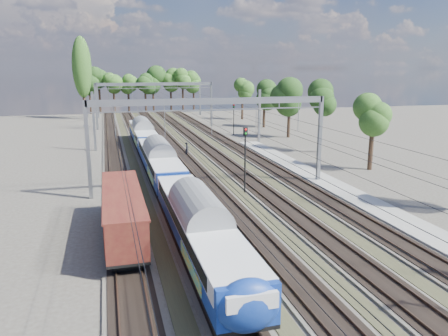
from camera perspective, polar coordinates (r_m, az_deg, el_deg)
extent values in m
cube|color=#47423A|center=(56.79, -14.05, 0.64)|extent=(3.00, 130.00, 0.15)
cube|color=black|center=(56.77, -14.06, 0.73)|extent=(2.50, 130.00, 0.06)
cube|color=#473326|center=(56.75, -14.79, 0.79)|extent=(0.08, 130.00, 0.14)
cube|color=#473326|center=(56.77, -13.34, 0.87)|extent=(0.08, 130.00, 0.14)
cube|color=#47423A|center=(57.03, -9.53, 0.90)|extent=(3.00, 130.00, 0.15)
cube|color=black|center=(57.01, -9.54, 0.99)|extent=(2.50, 130.00, 0.06)
cube|color=#473326|center=(56.93, -10.26, 1.05)|extent=(0.08, 130.00, 0.14)
cube|color=#473326|center=(57.06, -8.82, 1.13)|extent=(0.08, 130.00, 0.14)
cube|color=#47423A|center=(57.62, -5.08, 1.15)|extent=(3.00, 130.00, 0.15)
cube|color=black|center=(57.60, -5.08, 1.24)|extent=(2.50, 130.00, 0.06)
cube|color=#473326|center=(57.46, -5.79, 1.30)|extent=(0.08, 130.00, 0.14)
cube|color=#473326|center=(57.70, -4.38, 1.38)|extent=(0.08, 130.00, 0.14)
cube|color=#47423A|center=(58.55, -0.74, 1.39)|extent=(3.00, 130.00, 0.15)
cube|color=black|center=(58.53, -0.74, 1.48)|extent=(2.50, 130.00, 0.06)
cube|color=#473326|center=(58.34, -1.43, 1.54)|extent=(0.08, 130.00, 0.14)
cube|color=#473326|center=(58.69, -0.06, 1.61)|extent=(0.08, 130.00, 0.14)
cube|color=#47423A|center=(59.80, 3.44, 1.61)|extent=(3.00, 130.00, 0.15)
cube|color=black|center=(59.78, 3.44, 1.70)|extent=(2.50, 130.00, 0.06)
cube|color=#473326|center=(59.54, 2.79, 1.76)|extent=(0.08, 130.00, 0.14)
cube|color=#473326|center=(59.99, 4.10, 1.83)|extent=(0.08, 130.00, 0.14)
cube|color=#342F22|center=(56.88, -11.79, 0.72)|extent=(1.10, 130.00, 0.05)
cube|color=#342F22|center=(57.29, -7.29, 0.98)|extent=(1.10, 130.00, 0.05)
cube|color=#342F22|center=(58.05, -2.89, 1.22)|extent=(1.10, 130.00, 0.05)
cube|color=#342F22|center=(59.15, 1.37, 1.46)|extent=(1.10, 130.00, 0.05)
cube|color=gray|center=(39.27, 19.43, -5.04)|extent=(3.00, 70.00, 0.30)
cube|color=gray|center=(41.25, -17.34, 2.19)|extent=(0.35, 0.35, 9.00)
cube|color=gray|center=(46.37, 12.37, 3.60)|extent=(0.35, 0.35, 9.00)
cube|color=gray|center=(41.84, -1.64, 8.71)|extent=(23.00, 0.35, 0.60)
cube|color=gray|center=(88.89, -16.37, 7.70)|extent=(0.35, 0.35, 9.00)
cube|color=gray|center=(91.38, -1.66, 8.34)|extent=(0.35, 0.35, 9.00)
cube|color=gray|center=(89.16, -9.01, 10.78)|extent=(23.00, 0.35, 0.60)
cube|color=gray|center=(66.02, -16.64, 5.83)|extent=(0.35, 0.35, 8.50)
cube|color=gray|center=(110.84, -16.19, 8.51)|extent=(0.35, 0.35, 8.50)
cube|color=gray|center=(70.08, 4.62, 6.71)|extent=(0.35, 0.35, 8.50)
cube|color=gray|center=(113.30, -3.15, 9.08)|extent=(0.35, 0.35, 8.50)
cylinder|color=black|center=(55.93, -14.35, 6.08)|extent=(0.03, 130.00, 0.03)
cylinder|color=black|center=(55.82, -14.42, 7.20)|extent=(0.03, 130.00, 0.03)
cylinder|color=black|center=(56.17, -9.74, 6.32)|extent=(0.03, 130.00, 0.03)
cylinder|color=black|center=(56.06, -9.78, 7.44)|extent=(0.03, 130.00, 0.03)
cylinder|color=black|center=(56.77, -5.19, 6.52)|extent=(0.03, 130.00, 0.03)
cylinder|color=black|center=(56.66, -5.21, 7.63)|extent=(0.03, 130.00, 0.03)
cylinder|color=black|center=(57.71, -0.76, 6.68)|extent=(0.03, 130.00, 0.03)
cylinder|color=black|center=(57.60, -0.76, 7.76)|extent=(0.03, 130.00, 0.03)
cylinder|color=black|center=(58.98, 3.51, 6.79)|extent=(0.03, 130.00, 0.03)
cylinder|color=black|center=(58.88, 3.53, 7.85)|extent=(0.03, 130.00, 0.03)
cylinder|color=black|center=(121.15, -17.05, 8.30)|extent=(0.56, 0.56, 6.46)
sphere|color=#1F3A15|center=(120.90, -17.21, 10.74)|extent=(4.86, 4.86, 4.86)
cylinder|color=black|center=(122.41, -15.79, 8.43)|extent=(0.56, 0.56, 6.49)
sphere|color=#1F3A15|center=(122.16, -15.94, 10.85)|extent=(4.59, 4.59, 4.59)
cylinder|color=black|center=(121.25, -13.81, 8.58)|extent=(0.56, 0.56, 6.82)
sphere|color=#1F3A15|center=(121.00, -13.95, 11.16)|extent=(4.92, 4.92, 4.92)
cylinder|color=black|center=(121.63, -11.99, 8.41)|extent=(0.56, 0.56, 5.67)
sphere|color=#1F3A15|center=(121.38, -12.09, 10.54)|extent=(4.19, 4.19, 4.19)
cylinder|color=black|center=(123.72, -10.23, 8.75)|extent=(0.56, 0.56, 6.48)
sphere|color=#1F3A15|center=(123.47, -10.33, 11.15)|extent=(3.88, 3.88, 3.88)
cylinder|color=black|center=(122.56, -8.60, 8.80)|extent=(0.56, 0.56, 6.62)
sphere|color=#1F3A15|center=(122.31, -8.69, 11.28)|extent=(5.28, 5.28, 5.28)
cylinder|color=black|center=(122.48, -6.83, 8.63)|extent=(0.56, 0.56, 5.68)
sphere|color=#1F3A15|center=(122.24, -6.89, 10.75)|extent=(4.04, 4.04, 4.04)
cylinder|color=black|center=(123.27, -5.66, 8.83)|extent=(0.56, 0.56, 6.33)
sphere|color=#1F3A15|center=(123.02, -5.71, 11.19)|extent=(4.27, 4.27, 4.27)
cylinder|color=black|center=(125.82, -3.53, 9.18)|extent=(0.56, 0.56, 7.33)
sphere|color=#1F3A15|center=(125.58, -3.57, 11.85)|extent=(4.40, 4.40, 4.40)
cylinder|color=black|center=(50.93, 20.49, 1.90)|extent=(0.56, 0.56, 5.51)
sphere|color=#1F3A15|center=(50.34, 20.89, 6.83)|extent=(3.54, 3.54, 3.54)
cylinder|color=black|center=(63.87, 12.58, 5.08)|extent=(0.56, 0.56, 6.82)
sphere|color=#1F3A15|center=(63.39, 12.83, 9.97)|extent=(3.99, 3.99, 3.99)
cylinder|color=black|center=(77.98, 7.81, 6.58)|extent=(0.56, 0.56, 6.67)
sphere|color=#1F3A15|center=(77.59, 7.93, 10.50)|extent=(4.29, 4.29, 4.29)
cylinder|color=black|center=(92.20, 4.28, 7.29)|extent=(0.56, 0.56, 5.63)
sphere|color=#1F3A15|center=(91.87, 4.32, 10.09)|extent=(3.37, 3.37, 3.37)
cylinder|color=black|center=(104.38, 1.26, 8.01)|extent=(0.56, 0.56, 5.74)
sphere|color=#1F3A15|center=(104.09, 1.27, 10.52)|extent=(3.46, 3.46, 3.46)
cylinder|color=black|center=(108.74, -17.93, 10.30)|extent=(0.70, 0.70, 16.00)
ellipsoid|color=#30541C|center=(108.68, -18.08, 12.41)|extent=(4.40, 4.40, 14.08)
cube|color=black|center=(22.17, 0.71, -17.43)|extent=(2.01, 3.01, 0.80)
cube|color=black|center=(34.73, -5.66, -5.97)|extent=(2.01, 3.01, 0.80)
cube|color=navy|center=(27.72, -3.28, -7.59)|extent=(2.81, 20.08, 1.91)
cube|color=silver|center=(27.54, -3.29, -6.61)|extent=(2.89, 19.27, 0.95)
cube|color=black|center=(27.86, -0.35, -6.36)|extent=(0.04, 17.07, 0.70)
cube|color=yellow|center=(23.94, -1.03, -12.30)|extent=(2.91, 5.62, 0.70)
cylinder|color=gray|center=(27.40, -3.31, -5.72)|extent=(2.85, 20.08, 2.85)
cube|color=black|center=(40.99, -7.21, -3.06)|extent=(2.01, 3.01, 0.80)
cube|color=black|center=(54.55, -9.29, 0.88)|extent=(2.01, 3.01, 0.80)
cube|color=navy|center=(47.41, -8.46, 0.96)|extent=(2.81, 20.08, 1.91)
cube|color=silver|center=(47.31, -8.48, 1.55)|extent=(2.89, 19.27, 0.95)
cube|color=black|center=(47.49, -6.73, 1.65)|extent=(0.04, 17.07, 0.70)
cube|color=yellow|center=(43.24, -7.73, -0.86)|extent=(2.91, 5.62, 0.70)
cylinder|color=gray|center=(47.22, -8.50, 2.09)|extent=(2.85, 20.08, 2.85)
cube|color=black|center=(61.02, -9.95, 2.12)|extent=(2.01, 3.01, 0.80)
cube|color=black|center=(74.84, -10.97, 4.05)|extent=(2.01, 3.01, 0.80)
cube|color=navy|center=(67.69, -10.56, 4.44)|extent=(2.81, 20.08, 1.91)
cube|color=silver|center=(67.62, -10.58, 4.86)|extent=(2.89, 19.27, 0.95)
cube|color=black|center=(67.75, -9.35, 4.93)|extent=(0.04, 17.07, 0.70)
cube|color=yellow|center=(63.41, -10.21, 3.44)|extent=(2.91, 5.62, 0.70)
cylinder|color=gray|center=(67.56, -10.60, 5.24)|extent=(2.85, 20.08, 2.85)
ellipsoid|color=navy|center=(19.07, 3.14, -17.49)|extent=(2.85, 1.57, 2.43)
cube|color=black|center=(27.70, -12.51, -11.48)|extent=(1.83, 2.38, 0.64)
cube|color=black|center=(36.07, -13.24, -5.70)|extent=(1.83, 2.38, 0.64)
cube|color=black|center=(31.70, -12.96, -7.52)|extent=(2.47, 12.80, 0.18)
cube|color=#4F1615|center=(31.28, -13.08, -5.32)|extent=(2.47, 12.80, 2.38)
cube|color=#4F1615|center=(30.93, -13.19, -3.15)|extent=(2.65, 12.80, 0.11)
imported|color=black|center=(60.19, -4.86, 2.50)|extent=(0.63, 0.78, 1.87)
cylinder|color=black|center=(41.63, 2.76, 0.45)|extent=(0.16, 0.16, 5.58)
cube|color=black|center=(41.07, 2.81, 4.79)|extent=(0.40, 0.27, 0.78)
sphere|color=red|center=(40.90, 2.87, 5.07)|extent=(0.18, 0.18, 0.18)
sphere|color=#0C9919|center=(40.95, 2.87, 4.53)|extent=(0.18, 0.18, 0.18)
cylinder|color=black|center=(78.86, 1.27, 6.10)|extent=(0.14, 0.14, 4.85)
cube|color=black|center=(78.58, 1.28, 8.10)|extent=(0.39, 0.31, 0.68)
sphere|color=red|center=(78.45, 1.31, 8.23)|extent=(0.16, 0.16, 0.16)
sphere|color=#0C9919|center=(78.47, 1.31, 7.98)|extent=(0.16, 0.16, 0.16)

